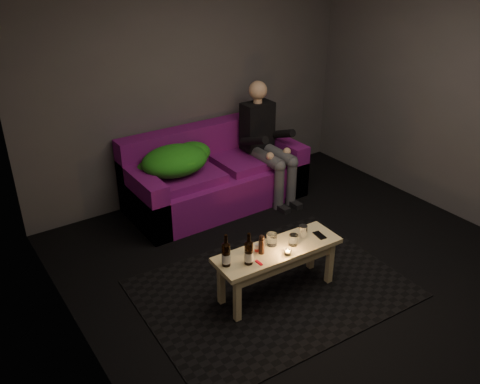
% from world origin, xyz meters
% --- Properties ---
extents(floor, '(4.50, 4.50, 0.00)m').
position_xyz_m(floor, '(0.00, 0.00, 0.00)').
color(floor, black).
rests_on(floor, ground).
extents(room, '(4.50, 4.50, 4.50)m').
position_xyz_m(room, '(0.00, 0.47, 1.64)').
color(room, silver).
rests_on(room, ground).
extents(rug, '(2.27, 1.70, 0.01)m').
position_xyz_m(rug, '(-0.45, 0.16, 0.01)').
color(rug, black).
rests_on(rug, floor).
extents(sofa, '(1.97, 0.89, 0.85)m').
position_xyz_m(sofa, '(-0.02, 1.82, 0.31)').
color(sofa, '#751180').
rests_on(sofa, floor).
extents(green_blanket, '(0.87, 0.59, 0.30)m').
position_xyz_m(green_blanket, '(-0.47, 1.81, 0.64)').
color(green_blanket, '#218D19').
rests_on(green_blanket, sofa).
extents(person, '(0.35, 0.82, 1.31)m').
position_xyz_m(person, '(0.58, 1.66, 0.68)').
color(person, black).
rests_on(person, sofa).
extents(coffee_table, '(1.12, 0.40, 0.45)m').
position_xyz_m(coffee_table, '(-0.45, 0.11, 0.37)').
color(coffee_table, tan).
rests_on(coffee_table, rug).
extents(beer_bottle_a, '(0.07, 0.07, 0.27)m').
position_xyz_m(beer_bottle_a, '(-0.93, 0.15, 0.55)').
color(beer_bottle_a, black).
rests_on(beer_bottle_a, coffee_table).
extents(beer_bottle_b, '(0.07, 0.07, 0.27)m').
position_xyz_m(beer_bottle_b, '(-0.78, 0.07, 0.55)').
color(beer_bottle_b, black).
rests_on(beer_bottle_b, coffee_table).
extents(salt_shaker, '(0.05, 0.05, 0.08)m').
position_xyz_m(salt_shaker, '(-0.63, 0.15, 0.49)').
color(salt_shaker, silver).
rests_on(salt_shaker, coffee_table).
extents(pepper_mill, '(0.06, 0.06, 0.13)m').
position_xyz_m(pepper_mill, '(-0.61, 0.13, 0.52)').
color(pepper_mill, black).
rests_on(pepper_mill, coffee_table).
extents(tumbler_back, '(0.09, 0.09, 0.10)m').
position_xyz_m(tumbler_back, '(-0.46, 0.18, 0.50)').
color(tumbler_back, white).
rests_on(tumbler_back, coffee_table).
extents(tealight, '(0.05, 0.05, 0.04)m').
position_xyz_m(tealight, '(-0.44, -0.01, 0.47)').
color(tealight, white).
rests_on(tealight, coffee_table).
extents(tumbler_front, '(0.09, 0.09, 0.09)m').
position_xyz_m(tumbler_front, '(-0.32, 0.08, 0.50)').
color(tumbler_front, white).
rests_on(tumbler_front, coffee_table).
extents(steel_cup, '(0.09, 0.09, 0.10)m').
position_xyz_m(steel_cup, '(-0.16, 0.13, 0.50)').
color(steel_cup, silver).
rests_on(steel_cup, coffee_table).
extents(smartphone, '(0.08, 0.14, 0.01)m').
position_xyz_m(smartphone, '(-0.04, 0.06, 0.45)').
color(smartphone, black).
rests_on(smartphone, coffee_table).
extents(red_lighter, '(0.02, 0.07, 0.01)m').
position_xyz_m(red_lighter, '(-0.71, 0.02, 0.46)').
color(red_lighter, red).
rests_on(red_lighter, coffee_table).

